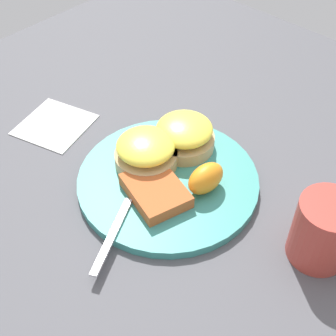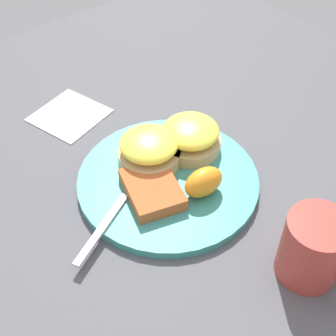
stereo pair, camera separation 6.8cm
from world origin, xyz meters
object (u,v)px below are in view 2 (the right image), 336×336
sandwich_benedict_left (190,136)px  orange_wedge (203,182)px  cup (313,249)px  sandwich_benedict_right (151,148)px  hashbrown_patty (152,189)px  fork (129,191)px

sandwich_benedict_left → orange_wedge: sandwich_benedict_left is taller
sandwich_benedict_left → cup: cup is taller
sandwich_benedict_right → hashbrown_patty: (0.06, -0.04, -0.01)m
sandwich_benedict_left → orange_wedge: bearing=-29.9°
orange_wedge → fork: 0.11m
cup → sandwich_benedict_left: bearing=174.2°
hashbrown_patty → orange_wedge: 0.07m
sandwich_benedict_left → sandwich_benedict_right: size_ratio=1.00×
sandwich_benedict_right → cup: cup is taller
sandwich_benedict_left → sandwich_benedict_right: (-0.02, -0.06, 0.00)m
cup → hashbrown_patty: bearing=-159.9°
fork → sandwich_benedict_left: bearing=96.4°
hashbrown_patty → fork: size_ratio=0.41×
sandwich_benedict_left → hashbrown_patty: 0.11m
orange_wedge → sandwich_benedict_right: bearing=-170.8°
sandwich_benedict_left → cup: bearing=-5.8°
orange_wedge → cup: bearing=7.1°
orange_wedge → fork: orange_wedge is taller
fork → cup: 0.26m
sandwich_benedict_left → cup: size_ratio=0.88×
sandwich_benedict_right → cup: bearing=7.9°
fork → cup: size_ratio=2.09×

